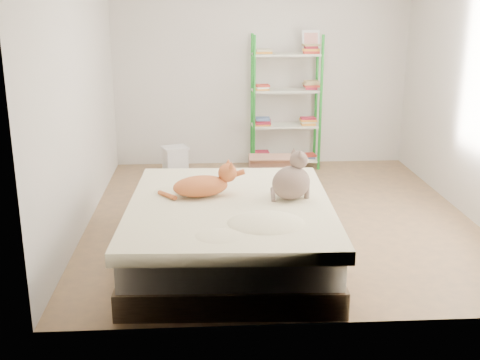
{
  "coord_description": "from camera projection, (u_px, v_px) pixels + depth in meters",
  "views": [
    {
      "loc": [
        -0.74,
        -5.69,
        2.12
      ],
      "look_at": [
        -0.44,
        -0.75,
        0.62
      ],
      "focal_mm": 45.0,
      "sensor_mm": 36.0,
      "label": 1
    }
  ],
  "objects": [
    {
      "name": "bed",
      "position": [
        230.0,
        232.0,
        4.98
      ],
      "size": [
        1.72,
        2.12,
        0.52
      ],
      "rotation": [
        0.0,
        0.0,
        -0.04
      ],
      "color": "brown",
      "rests_on": "ground"
    },
    {
      "name": "room",
      "position": [
        282.0,
        88.0,
        5.72
      ],
      "size": [
        3.81,
        4.21,
        2.61
      ],
      "color": "#9E794B",
      "rests_on": "ground"
    },
    {
      "name": "orange_cat",
      "position": [
        200.0,
        184.0,
        5.02
      ],
      "size": [
        0.6,
        0.41,
        0.22
      ],
      "primitive_type": null,
      "rotation": [
        0.0,
        0.0,
        0.22
      ],
      "color": "#D0663E",
      "rests_on": "bed"
    },
    {
      "name": "grey_cat",
      "position": [
        291.0,
        176.0,
        4.92
      ],
      "size": [
        0.45,
        0.42,
        0.41
      ],
      "primitive_type": null,
      "rotation": [
        0.0,
        0.0,
        2.02
      ],
      "color": "#8C6D5E",
      "rests_on": "bed"
    },
    {
      "name": "shelf_unit",
      "position": [
        286.0,
        104.0,
        7.67
      ],
      "size": [
        0.88,
        0.36,
        1.74
      ],
      "color": "green",
      "rests_on": "ground"
    },
    {
      "name": "white_bin",
      "position": [
        175.0,
        160.0,
        7.56
      ],
      "size": [
        0.37,
        0.35,
        0.34
      ],
      "rotation": [
        0.0,
        0.0,
        0.36
      ],
      "color": "silver",
      "rests_on": "ground"
    },
    {
      "name": "cardboard_box",
      "position": [
        272.0,
        173.0,
        6.91
      ],
      "size": [
        0.55,
        0.53,
        0.43
      ],
      "rotation": [
        0.0,
        0.0,
        -0.05
      ],
      "color": "#94664E",
      "rests_on": "ground"
    }
  ]
}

